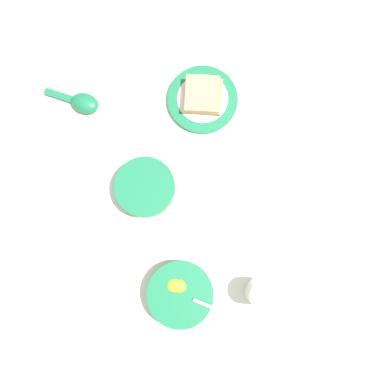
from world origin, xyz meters
The scene contains 7 objects.
ground_plane centered at (0.00, 0.00, 0.00)m, with size 3.00×3.00×0.00m, color silver.
egg_bowl centered at (0.01, -0.25, 0.02)m, with size 0.15×0.15×0.07m.
toast_plate centered at (0.05, 0.22, 0.01)m, with size 0.17×0.17×0.01m.
toast_sandwich centered at (0.05, 0.23, 0.03)m, with size 0.09×0.09×0.03m.
soup_spoon centered at (-0.25, 0.20, 0.01)m, with size 0.15×0.07×0.03m.
congee_bowl centered at (-0.08, -0.01, 0.02)m, with size 0.14×0.14×0.04m.
drinking_cup centered at (0.19, -0.23, 0.04)m, with size 0.06×0.06×0.08m.
Camera 1 is at (0.04, -0.14, 0.89)m, focal length 35.00 mm.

